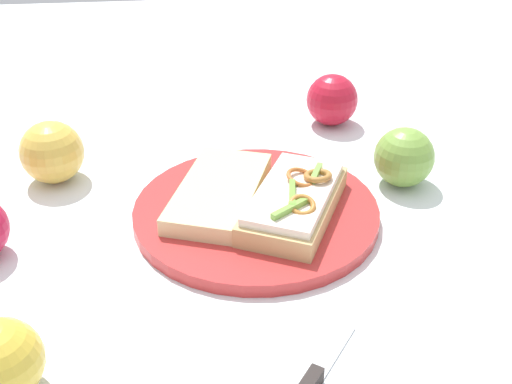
{
  "coord_description": "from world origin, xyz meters",
  "views": [
    {
      "loc": [
        0.07,
        0.63,
        0.43
      ],
      "look_at": [
        0.0,
        0.0,
        0.04
      ],
      "focal_mm": 44.36,
      "sensor_mm": 36.0,
      "label": 1
    }
  ],
  "objects_px": {
    "apple_0": "(0,361)",
    "apple_3": "(332,100)",
    "knife": "(314,379)",
    "sandwich": "(295,201)",
    "apple_2": "(404,157)",
    "apple_1": "(52,152)",
    "plate": "(256,212)",
    "bread_slice_side": "(219,192)"
  },
  "relations": [
    {
      "from": "apple_2",
      "to": "plate",
      "type": "bearing_deg",
      "value": 16.79
    },
    {
      "from": "apple_2",
      "to": "apple_3",
      "type": "bearing_deg",
      "value": -74.07
    },
    {
      "from": "apple_1",
      "to": "plate",
      "type": "bearing_deg",
      "value": 155.04
    },
    {
      "from": "bread_slice_side",
      "to": "apple_0",
      "type": "distance_m",
      "value": 0.32
    },
    {
      "from": "plate",
      "to": "knife",
      "type": "distance_m",
      "value": 0.26
    },
    {
      "from": "bread_slice_side",
      "to": "apple_1",
      "type": "relative_size",
      "value": 2.18
    },
    {
      "from": "plate",
      "to": "knife",
      "type": "bearing_deg",
      "value": 94.74
    },
    {
      "from": "bread_slice_side",
      "to": "apple_0",
      "type": "bearing_deg",
      "value": -17.59
    },
    {
      "from": "sandwich",
      "to": "apple_0",
      "type": "height_order",
      "value": "apple_0"
    },
    {
      "from": "apple_0",
      "to": "apple_3",
      "type": "relative_size",
      "value": 0.92
    },
    {
      "from": "apple_0",
      "to": "apple_2",
      "type": "relative_size",
      "value": 0.93
    },
    {
      "from": "apple_0",
      "to": "apple_2",
      "type": "bearing_deg",
      "value": -145.39
    },
    {
      "from": "plate",
      "to": "apple_1",
      "type": "distance_m",
      "value": 0.28
    },
    {
      "from": "sandwich",
      "to": "apple_1",
      "type": "relative_size",
      "value": 2.36
    },
    {
      "from": "sandwich",
      "to": "apple_1",
      "type": "xyz_separation_m",
      "value": [
        0.3,
        -0.14,
        0.01
      ]
    },
    {
      "from": "plate",
      "to": "apple_3",
      "type": "bearing_deg",
      "value": -120.06
    },
    {
      "from": "apple_1",
      "to": "apple_3",
      "type": "xyz_separation_m",
      "value": [
        -0.4,
        -0.13,
        -0.0
      ]
    },
    {
      "from": "apple_2",
      "to": "apple_3",
      "type": "relative_size",
      "value": 0.98
    },
    {
      "from": "plate",
      "to": "apple_3",
      "type": "xyz_separation_m",
      "value": [
        -0.14,
        -0.25,
        0.03
      ]
    },
    {
      "from": "apple_3",
      "to": "knife",
      "type": "xyz_separation_m",
      "value": [
        0.12,
        0.51,
        -0.03
      ]
    },
    {
      "from": "apple_2",
      "to": "apple_3",
      "type": "height_order",
      "value": "apple_3"
    },
    {
      "from": "bread_slice_side",
      "to": "knife",
      "type": "distance_m",
      "value": 0.29
    },
    {
      "from": "apple_0",
      "to": "apple_2",
      "type": "height_order",
      "value": "apple_2"
    },
    {
      "from": "apple_0",
      "to": "apple_2",
      "type": "xyz_separation_m",
      "value": [
        -0.43,
        -0.3,
        0.0
      ]
    },
    {
      "from": "sandwich",
      "to": "bread_slice_side",
      "type": "distance_m",
      "value": 0.09
    },
    {
      "from": "sandwich",
      "to": "knife",
      "type": "relative_size",
      "value": 1.88
    },
    {
      "from": "apple_0",
      "to": "apple_1",
      "type": "bearing_deg",
      "value": -87.49
    },
    {
      "from": "sandwich",
      "to": "apple_1",
      "type": "bearing_deg",
      "value": -89.55
    },
    {
      "from": "apple_3",
      "to": "apple_0",
      "type": "bearing_deg",
      "value": 52.07
    },
    {
      "from": "knife",
      "to": "apple_1",
      "type": "bearing_deg",
      "value": 71.84
    },
    {
      "from": "apple_0",
      "to": "knife",
      "type": "xyz_separation_m",
      "value": [
        -0.26,
        0.02,
        -0.03
      ]
    },
    {
      "from": "apple_2",
      "to": "apple_1",
      "type": "bearing_deg",
      "value": -7.35
    },
    {
      "from": "apple_0",
      "to": "apple_3",
      "type": "distance_m",
      "value": 0.62
    },
    {
      "from": "apple_2",
      "to": "knife",
      "type": "bearing_deg",
      "value": 61.28
    },
    {
      "from": "apple_1",
      "to": "knife",
      "type": "height_order",
      "value": "apple_1"
    },
    {
      "from": "apple_0",
      "to": "apple_3",
      "type": "xyz_separation_m",
      "value": [
        -0.38,
        -0.49,
        0.0
      ]
    },
    {
      "from": "plate",
      "to": "bread_slice_side",
      "type": "height_order",
      "value": "bread_slice_side"
    },
    {
      "from": "sandwich",
      "to": "bread_slice_side",
      "type": "height_order",
      "value": "sandwich"
    },
    {
      "from": "sandwich",
      "to": "apple_3",
      "type": "bearing_deg",
      "value": -175.14
    },
    {
      "from": "apple_0",
      "to": "knife",
      "type": "height_order",
      "value": "apple_0"
    },
    {
      "from": "plate",
      "to": "apple_2",
      "type": "xyz_separation_m",
      "value": [
        -0.2,
        -0.06,
        0.03
      ]
    },
    {
      "from": "bread_slice_side",
      "to": "plate",
      "type": "bearing_deg",
      "value": 83.79
    }
  ]
}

